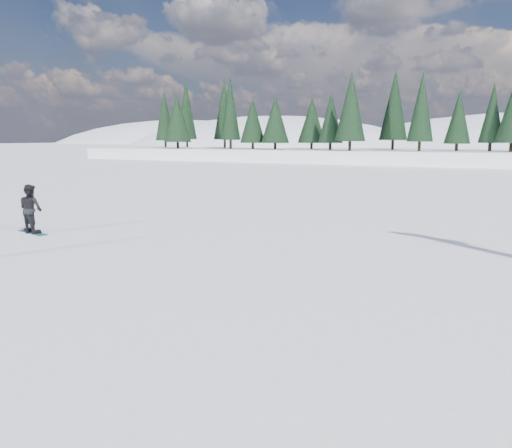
{
  "coord_description": "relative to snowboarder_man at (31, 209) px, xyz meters",
  "views": [
    {
      "loc": [
        11.25,
        -8.65,
        3.16
      ],
      "look_at": [
        6.05,
        1.9,
        1.1
      ],
      "focal_mm": 35.0,
      "sensor_mm": 36.0,
      "label": 1
    }
  ],
  "objects": [
    {
      "name": "snowboarder_man",
      "position": [
        0.0,
        0.0,
        0.0
      ],
      "size": [
        0.83,
        0.67,
        1.63
      ],
      "primitive_type": "imported",
      "rotation": [
        0.0,
        0.0,
        3.07
      ],
      "color": "black",
      "rests_on": "ground"
    },
    {
      "name": "ground",
      "position": [
        2.63,
        -2.67,
        -0.82
      ],
      "size": [
        420.0,
        420.0,
        0.0
      ],
      "primitive_type": "plane",
      "color": "white",
      "rests_on": "ground"
    },
    {
      "name": "snowboard_man",
      "position": [
        0.0,
        0.0,
        -0.8
      ],
      "size": [
        1.52,
        0.63,
        0.03
      ],
      "primitive_type": "cube",
      "rotation": [
        0.0,
        0.0,
        -0.24
      ],
      "color": "#17697F",
      "rests_on": "ground"
    },
    {
      "name": "alpine_backdrop",
      "position": [
        -9.1,
        186.5,
        -14.79
      ],
      "size": [
        412.5,
        227.0,
        53.2
      ],
      "color": "white",
      "rests_on": "ground"
    }
  ]
}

